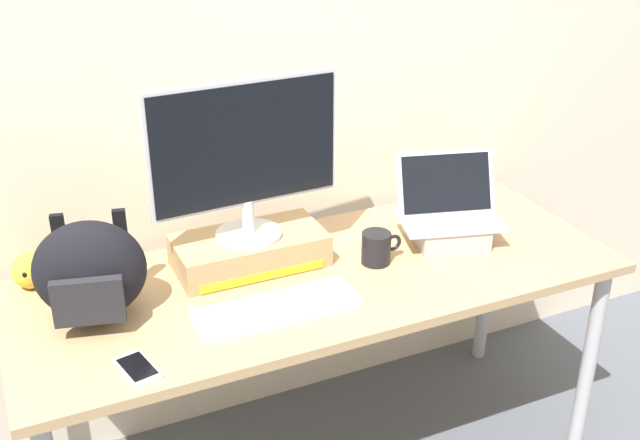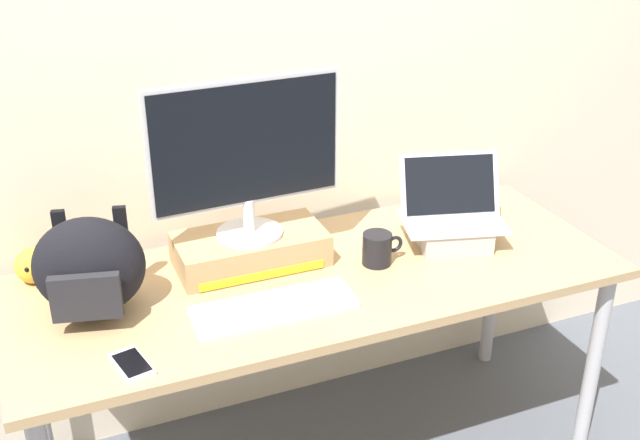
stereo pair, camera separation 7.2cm
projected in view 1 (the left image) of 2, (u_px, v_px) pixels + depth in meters
back_wall at (261, 56)px, 2.48m from camera, size 7.00×0.10×2.60m
desk at (320, 294)px, 2.39m from camera, size 1.83×0.70×0.74m
toner_box_yellow at (250, 250)px, 2.39m from camera, size 0.46×0.23×0.10m
desktop_monitor at (245, 154)px, 2.25m from camera, size 0.58×0.20×0.48m
open_laptop at (449, 223)px, 2.53m from camera, size 0.37×0.29×0.28m
external_keyboard at (277, 308)px, 2.17m from camera, size 0.46×0.16×0.02m
messenger_backpack at (90, 271)px, 2.09m from camera, size 0.34×0.29×0.28m
coffee_mug at (377, 248)px, 2.40m from camera, size 0.13×0.09×0.10m
cell_phone at (137, 368)px, 1.93m from camera, size 0.10×0.15×0.01m
plush_toy at (31, 270)px, 2.27m from camera, size 0.11×0.11×0.11m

